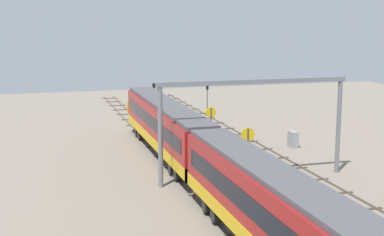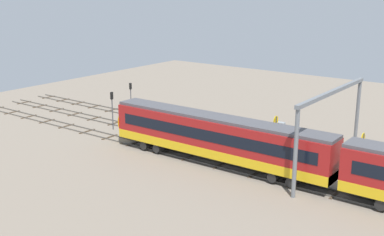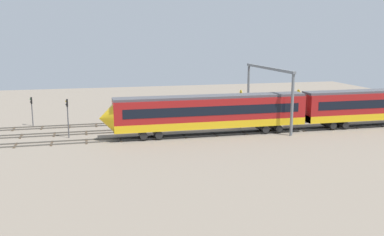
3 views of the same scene
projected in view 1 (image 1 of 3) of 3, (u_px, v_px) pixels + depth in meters
ground_plane at (215, 153)px, 52.45m from camera, size 97.91×97.91×0.00m
track_near_foreground at (261, 149)px, 53.70m from camera, size 81.91×2.40×0.16m
track_second_near at (215, 152)px, 52.43m from camera, size 81.91×2.40×0.16m
track_with_train at (167, 156)px, 51.17m from camera, size 81.91×2.40×0.16m
train at (203, 158)px, 40.00m from camera, size 50.40×3.24×4.80m
overhead_gantry at (254, 106)px, 42.88m from camera, size 0.40×15.49×7.95m
speed_sign_near_foreground at (211, 128)px, 47.18m from camera, size 0.14×0.91×5.16m
speed_sign_mid_trackside at (248, 151)px, 39.34m from camera, size 0.14×1.00×4.96m
signal_light_trackside_approach at (154, 97)px, 68.06m from camera, size 0.31×0.32×4.73m
signal_light_trackside_departure at (207, 93)px, 75.17m from camera, size 0.31×0.32×3.96m
relay_cabinet at (293, 139)px, 54.64m from camera, size 1.22×0.67×1.59m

